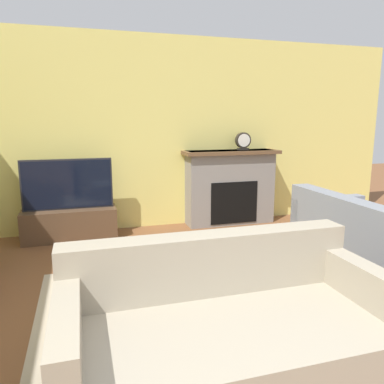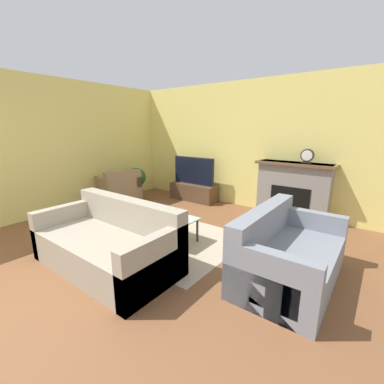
% 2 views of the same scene
% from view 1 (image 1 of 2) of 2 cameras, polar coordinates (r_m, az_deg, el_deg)
% --- Properties ---
extents(wall_back, '(8.22, 0.06, 2.70)m').
position_cam_1_polar(wall_back, '(5.37, -8.95, 8.76)').
color(wall_back, '#EADB72').
rests_on(wall_back, ground_plane).
extents(area_rug, '(2.34, 1.80, 0.00)m').
position_cam_1_polar(area_rug, '(3.41, -2.17, -16.05)').
color(area_rug, '#B7A88E').
rests_on(area_rug, ground_plane).
extents(fireplace, '(1.43, 0.40, 1.10)m').
position_cam_1_polar(fireplace, '(5.62, 5.82, 1.00)').
color(fireplace, gray).
rests_on(fireplace, ground_plane).
extents(tv_stand, '(1.19, 0.43, 0.40)m').
position_cam_1_polar(tv_stand, '(5.18, -18.07, -4.63)').
color(tv_stand, brown).
rests_on(tv_stand, ground_plane).
extents(tv, '(1.13, 0.06, 0.65)m').
position_cam_1_polar(tv, '(5.07, -18.43, 1.12)').
color(tv, '#232328').
rests_on(tv, tv_stand).
extents(couch_sectional, '(1.93, 0.96, 0.82)m').
position_cam_1_polar(couch_sectional, '(2.39, 5.39, -21.00)').
color(couch_sectional, '#9E937F').
rests_on(couch_sectional, ground_plane).
extents(couch_loveseat, '(0.91, 1.57, 0.82)m').
position_cam_1_polar(couch_loveseat, '(4.18, 25.12, -7.63)').
color(couch_loveseat, gray).
rests_on(couch_loveseat, ground_plane).
extents(coffee_table, '(1.14, 0.60, 0.39)m').
position_cam_1_polar(coffee_table, '(3.20, -1.90, -11.02)').
color(coffee_table, '#333338').
rests_on(coffee_table, ground_plane).
extents(mantel_clock, '(0.23, 0.07, 0.26)m').
position_cam_1_polar(mantel_clock, '(5.62, 7.78, 7.72)').
color(mantel_clock, '#28231E').
rests_on(mantel_clock, fireplace).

